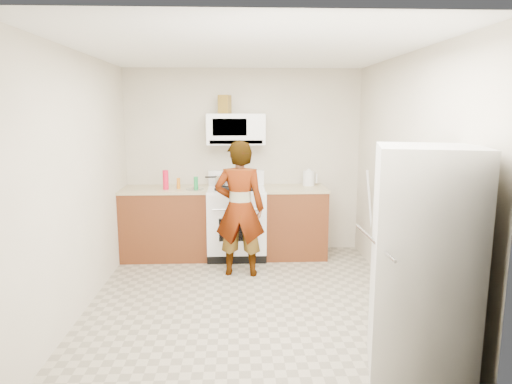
{
  "coord_description": "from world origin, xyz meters",
  "views": [
    {
      "loc": [
        -0.1,
        -4.45,
        1.94
      ],
      "look_at": [
        0.12,
        0.55,
        1.04
      ],
      "focal_mm": 32.0,
      "sensor_mm": 36.0,
      "label": 1
    }
  ],
  "objects": [
    {
      "name": "floor",
      "position": [
        0.0,
        0.0,
        0.0
      ],
      "size": [
        3.6,
        3.6,
        0.0
      ],
      "primitive_type": "plane",
      "color": "gray",
      "rests_on": "ground"
    },
    {
      "name": "jug",
      "position": [
        -0.24,
        1.63,
        2.02
      ],
      "size": [
        0.18,
        0.18,
        0.24
      ],
      "primitive_type": "cube",
      "rotation": [
        0.0,
        0.0,
        -0.34
      ],
      "color": "brown",
      "rests_on": "microwave"
    },
    {
      "name": "gas_range",
      "position": [
        -0.1,
        1.48,
        0.49
      ],
      "size": [
        0.76,
        0.65,
        1.13
      ],
      "color": "white",
      "rests_on": "floor"
    },
    {
      "name": "person",
      "position": [
        -0.06,
        0.78,
        0.8
      ],
      "size": [
        0.62,
        0.44,
        1.61
      ],
      "primitive_type": "imported",
      "rotation": [
        0.0,
        0.0,
        3.04
      ],
      "color": "tan",
      "rests_on": "floor"
    },
    {
      "name": "counter_left",
      "position": [
        -1.04,
        1.49,
        0.92
      ],
      "size": [
        1.14,
        0.64,
        0.03
      ],
      "primitive_type": "cube",
      "color": "tan",
      "rests_on": "cabinet_left"
    },
    {
      "name": "fridge",
      "position": [
        1.25,
        -1.34,
        0.85
      ],
      "size": [
        0.85,
        0.85,
        1.7
      ],
      "primitive_type": "cube",
      "rotation": [
        0.0,
        0.0,
        -0.25
      ],
      "color": "#BBBCB7",
      "rests_on": "floor"
    },
    {
      "name": "right_wall",
      "position": [
        1.59,
        0.0,
        1.25
      ],
      "size": [
        0.02,
        3.6,
        2.5
      ],
      "primitive_type": "cube",
      "color": "beige",
      "rests_on": "floor"
    },
    {
      "name": "broom",
      "position": [
        1.59,
        1.07,
        0.62
      ],
      "size": [
        0.22,
        0.18,
        1.22
      ],
      "primitive_type": "cylinder",
      "rotation": [
        0.14,
        -0.14,
        -0.12
      ],
      "color": "white",
      "rests_on": "floor"
    },
    {
      "name": "bottle_spray",
      "position": [
        -1.01,
        1.4,
        1.06
      ],
      "size": [
        0.1,
        0.1,
        0.25
      ],
      "primitive_type": "cylinder",
      "rotation": [
        0.0,
        0.0,
        -0.42
      ],
      "color": "red",
      "rests_on": "counter_left"
    },
    {
      "name": "saucepan",
      "position": [
        -0.27,
        1.64,
        1.02
      ],
      "size": [
        0.28,
        0.28,
        0.13
      ],
      "primitive_type": "cylinder",
      "rotation": [
        0.0,
        0.0,
        0.25
      ],
      "color": "silver",
      "rests_on": "gas_range"
    },
    {
      "name": "cabinet_right",
      "position": [
        0.68,
        1.49,
        0.45
      ],
      "size": [
        0.8,
        0.62,
        0.9
      ],
      "primitive_type": "cube",
      "color": "#5E2E16",
      "rests_on": "floor"
    },
    {
      "name": "bottle_green_cap",
      "position": [
        -0.62,
        1.32,
        1.02
      ],
      "size": [
        0.05,
        0.05,
        0.17
      ],
      "primitive_type": "cylinder",
      "rotation": [
        0.0,
        0.0,
        -0.01
      ],
      "color": "#17803C",
      "rests_on": "counter_left"
    },
    {
      "name": "microwave",
      "position": [
        -0.1,
        1.61,
        1.7
      ],
      "size": [
        0.76,
        0.38,
        0.4
      ],
      "primitive_type": "cube",
      "color": "white",
      "rests_on": "back_wall"
    },
    {
      "name": "pot_lid",
      "position": [
        -0.64,
        1.38,
        0.94
      ],
      "size": [
        0.31,
        0.31,
        0.01
      ],
      "primitive_type": "cylinder",
      "rotation": [
        0.0,
        0.0,
        -0.43
      ],
      "color": "silver",
      "rests_on": "counter_left"
    },
    {
      "name": "tray",
      "position": [
        0.0,
        1.39,
        0.96
      ],
      "size": [
        0.29,
        0.24,
        0.05
      ],
      "primitive_type": "cube",
      "rotation": [
        0.0,
        0.0,
        0.35
      ],
      "color": "white",
      "rests_on": "gas_range"
    },
    {
      "name": "kettle",
      "position": [
        0.88,
        1.64,
        1.03
      ],
      "size": [
        0.19,
        0.19,
        0.19
      ],
      "primitive_type": "cylinder",
      "rotation": [
        0.0,
        0.0,
        0.17
      ],
      "color": "silver",
      "rests_on": "counter_right"
    },
    {
      "name": "bottle_hot_sauce",
      "position": [
        -0.85,
        1.44,
        1.01
      ],
      "size": [
        0.05,
        0.05,
        0.14
      ],
      "primitive_type": "cylinder",
      "rotation": [
        0.0,
        0.0,
        0.17
      ],
      "color": "orange",
      "rests_on": "counter_left"
    },
    {
      "name": "cabinet_left",
      "position": [
        -1.04,
        1.49,
        0.45
      ],
      "size": [
        1.12,
        0.62,
        0.9
      ],
      "primitive_type": "cube",
      "color": "#5E2E16",
      "rests_on": "floor"
    },
    {
      "name": "back_wall",
      "position": [
        0.0,
        1.79,
        1.25
      ],
      "size": [
        3.2,
        0.02,
        2.5
      ],
      "primitive_type": "cube",
      "color": "beige",
      "rests_on": "floor"
    },
    {
      "name": "counter_right",
      "position": [
        0.68,
        1.49,
        0.92
      ],
      "size": [
        0.82,
        0.64,
        0.03
      ],
      "primitive_type": "cube",
      "color": "tan",
      "rests_on": "cabinet_right"
    }
  ]
}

